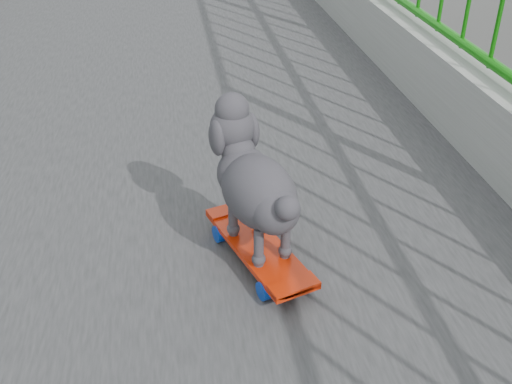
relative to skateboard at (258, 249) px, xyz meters
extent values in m
cube|color=#2D2D2F|center=(-0.38, -0.08, -0.30)|extent=(3.00, 24.00, 0.50)
cube|color=slate|center=(-0.38, 8.92, -3.80)|extent=(1.20, 1.20, 6.50)
cube|color=red|center=(0.00, 0.00, 0.01)|extent=(0.29, 0.50, 0.02)
cube|color=#99999E|center=(0.05, -0.15, -0.01)|extent=(0.09, 0.06, 0.02)
cylinder|color=#0731A4|center=(-0.01, -0.17, -0.02)|extent=(0.04, 0.06, 0.06)
sphere|color=yellow|center=(-0.01, -0.17, -0.02)|extent=(0.02, 0.02, 0.02)
cylinder|color=#0731A4|center=(0.11, -0.13, -0.02)|extent=(0.04, 0.06, 0.06)
sphere|color=yellow|center=(0.11, -0.13, -0.02)|extent=(0.02, 0.02, 0.02)
cube|color=#99999E|center=(-0.05, 0.15, -0.01)|extent=(0.09, 0.06, 0.02)
cylinder|color=#0731A4|center=(-0.11, 0.13, -0.02)|extent=(0.04, 0.06, 0.06)
sphere|color=yellow|center=(-0.11, 0.13, -0.02)|extent=(0.02, 0.02, 0.02)
cylinder|color=#0731A4|center=(0.01, 0.17, -0.02)|extent=(0.04, 0.06, 0.06)
sphere|color=yellow|center=(0.01, 0.17, -0.02)|extent=(0.02, 0.02, 0.02)
ellipsoid|color=#272529|center=(0.00, 0.00, 0.20)|extent=(0.28, 0.34, 0.20)
sphere|color=#272529|center=(-0.05, 0.16, 0.33)|extent=(0.13, 0.13, 0.13)
sphere|color=black|center=(-0.08, 0.24, 0.32)|extent=(0.02, 0.02, 0.02)
sphere|color=#272529|center=(0.05, -0.16, 0.24)|extent=(0.07, 0.07, 0.07)
cylinder|color=#272529|center=(-0.07, 0.07, 0.08)|extent=(0.03, 0.03, 0.13)
cylinder|color=#272529|center=(0.01, 0.09, 0.08)|extent=(0.03, 0.03, 0.13)
cylinder|color=#272529|center=(-0.01, -0.09, 0.08)|extent=(0.03, 0.03, 0.13)
cylinder|color=#272529|center=(0.07, -0.07, 0.08)|extent=(0.03, 0.03, 0.13)
camera|label=1|loc=(-0.23, -1.43, 1.09)|focal=42.00mm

